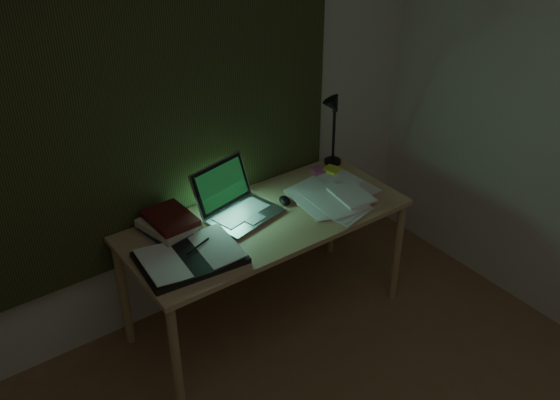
{
  "coord_description": "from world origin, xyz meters",
  "views": [
    {
      "loc": [
        -0.98,
        -0.54,
        2.35
      ],
      "look_at": [
        0.49,
        1.49,
        0.82
      ],
      "focal_mm": 40.0,
      "sensor_mm": 36.0,
      "label": 1
    }
  ],
  "objects_px": {
    "laptop": "(244,196)",
    "open_textbook": "(190,257)",
    "book_stack": "(169,223)",
    "desk_lamp": "(335,122)",
    "loose_papers": "(341,198)",
    "desk": "(267,270)"
  },
  "relations": [
    {
      "from": "open_textbook",
      "to": "desk_lamp",
      "type": "height_order",
      "value": "desk_lamp"
    },
    {
      "from": "laptop",
      "to": "desk_lamp",
      "type": "relative_size",
      "value": 0.75
    },
    {
      "from": "laptop",
      "to": "open_textbook",
      "type": "relative_size",
      "value": 0.87
    },
    {
      "from": "desk",
      "to": "desk_lamp",
      "type": "bearing_deg",
      "value": 21.25
    },
    {
      "from": "book_stack",
      "to": "desk_lamp",
      "type": "xyz_separation_m",
      "value": [
        1.09,
        0.08,
        0.21
      ]
    },
    {
      "from": "laptop",
      "to": "desk_lamp",
      "type": "distance_m",
      "value": 0.76
    },
    {
      "from": "book_stack",
      "to": "desk_lamp",
      "type": "relative_size",
      "value": 0.49
    },
    {
      "from": "loose_papers",
      "to": "desk",
      "type": "bearing_deg",
      "value": 168.04
    },
    {
      "from": "open_textbook",
      "to": "loose_papers",
      "type": "distance_m",
      "value": 0.89
    },
    {
      "from": "laptop",
      "to": "loose_papers",
      "type": "bearing_deg",
      "value": -30.76
    },
    {
      "from": "open_textbook",
      "to": "desk_lamp",
      "type": "distance_m",
      "value": 1.19
    },
    {
      "from": "book_stack",
      "to": "loose_papers",
      "type": "distance_m",
      "value": 0.9
    },
    {
      "from": "desk",
      "to": "laptop",
      "type": "height_order",
      "value": "laptop"
    },
    {
      "from": "book_stack",
      "to": "desk_lamp",
      "type": "height_order",
      "value": "desk_lamp"
    },
    {
      "from": "open_textbook",
      "to": "book_stack",
      "type": "distance_m",
      "value": 0.26
    },
    {
      "from": "desk",
      "to": "loose_papers",
      "type": "height_order",
      "value": "loose_papers"
    },
    {
      "from": "laptop",
      "to": "book_stack",
      "type": "distance_m",
      "value": 0.38
    },
    {
      "from": "laptop",
      "to": "open_textbook",
      "type": "xyz_separation_m",
      "value": [
        -0.39,
        -0.15,
        -0.11
      ]
    },
    {
      "from": "book_stack",
      "to": "loose_papers",
      "type": "height_order",
      "value": "book_stack"
    },
    {
      "from": "open_textbook",
      "to": "laptop",
      "type": "bearing_deg",
      "value": 26.16
    },
    {
      "from": "loose_papers",
      "to": "desk_lamp",
      "type": "height_order",
      "value": "desk_lamp"
    },
    {
      "from": "laptop",
      "to": "book_stack",
      "type": "xyz_separation_m",
      "value": [
        -0.36,
        0.1,
        -0.07
      ]
    }
  ]
}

